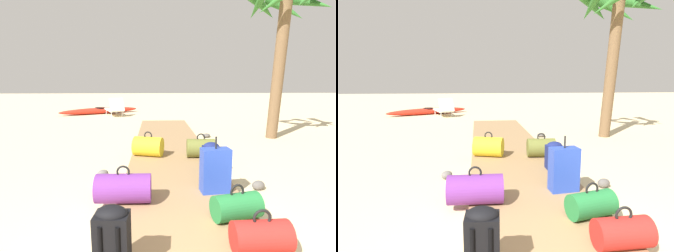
# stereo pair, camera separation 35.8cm
# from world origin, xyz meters

# --- Properties ---
(ground_plane) EXTENTS (60.00, 60.00, 0.00)m
(ground_plane) POSITION_xyz_m (0.00, 3.60, 0.00)
(ground_plane) COLOR beige
(boardwalk) EXTENTS (1.60, 8.99, 0.08)m
(boardwalk) POSITION_xyz_m (0.00, 4.50, 0.04)
(boardwalk) COLOR #9E7A51
(boardwalk) RESTS_ON ground
(duffel_bag_red) EXTENTS (0.51, 0.30, 0.39)m
(duffel_bag_red) POSITION_xyz_m (0.59, 1.09, 0.22)
(duffel_bag_red) COLOR red
(duffel_bag_red) RESTS_ON boardwalk
(duffel_bag_green) EXTENTS (0.56, 0.40, 0.40)m
(duffel_bag_green) POSITION_xyz_m (0.54, 1.64, 0.23)
(duffel_bag_green) COLOR #237538
(duffel_bag_green) RESTS_ON boardwalk
(duffel_bag_olive) EXTENTS (0.56, 0.39, 0.47)m
(duffel_bag_olive) POSITION_xyz_m (0.57, 4.03, 0.26)
(duffel_bag_olive) COLOR olive
(duffel_bag_olive) RESTS_ON boardwalk
(duffel_bag_yellow) EXTENTS (0.65, 0.53, 0.50)m
(duffel_bag_yellow) POSITION_xyz_m (-0.46, 4.17, 0.27)
(duffel_bag_yellow) COLOR gold
(duffel_bag_yellow) RESTS_ON boardwalk
(backpack_black) EXTENTS (0.27, 0.23, 0.56)m
(backpack_black) POSITION_xyz_m (-0.66, 0.88, 0.37)
(backpack_black) COLOR black
(backpack_black) RESTS_ON boardwalk
(backpack_navy) EXTENTS (0.28, 0.23, 0.47)m
(backpack_navy) POSITION_xyz_m (0.61, 3.29, 0.33)
(backpack_navy) COLOR navy
(backpack_navy) RESTS_ON boardwalk
(suitcase_blue) EXTENTS (0.40, 0.25, 0.76)m
(suitcase_blue) POSITION_xyz_m (0.47, 2.37, 0.38)
(suitcase_blue) COLOR #2847B7
(suitcase_blue) RESTS_ON boardwalk
(duffel_bag_purple) EXTENTS (0.68, 0.37, 0.47)m
(duffel_bag_purple) POSITION_xyz_m (-0.72, 2.11, 0.26)
(duffel_bag_purple) COLOR #6B2D84
(duffel_bag_purple) RESTS_ON boardwalk
(palm_tree_near_right) EXTENTS (2.05, 2.03, 4.03)m
(palm_tree_near_right) POSITION_xyz_m (2.96, 5.90, 3.11)
(palm_tree_near_right) COLOR brown
(palm_tree_near_right) RESTS_ON ground
(lounge_chair) EXTENTS (1.11, 1.62, 0.82)m
(lounge_chair) POSITION_xyz_m (-2.15, 11.11, 0.33)
(lounge_chair) COLOR white
(lounge_chair) RESTS_ON ground
(kayak) EXTENTS (3.63, 2.36, 0.30)m
(kayak) POSITION_xyz_m (-2.97, 11.91, 0.15)
(kayak) COLOR red
(kayak) RESTS_ON ground
(rock_right_mid) EXTENTS (0.32, 0.32, 0.11)m
(rock_right_mid) POSITION_xyz_m (1.11, 6.24, 0.05)
(rock_right_mid) COLOR #5B5651
(rock_right_mid) RESTS_ON ground
(rock_right_far) EXTENTS (0.21, 0.17, 0.14)m
(rock_right_far) POSITION_xyz_m (1.16, 2.58, 0.07)
(rock_right_far) COLOR #5B5651
(rock_right_far) RESTS_ON ground
(rock_left_mid) EXTENTS (0.24, 0.23, 0.13)m
(rock_left_mid) POSITION_xyz_m (-1.18, 3.21, 0.06)
(rock_left_mid) COLOR slate
(rock_left_mid) RESTS_ON ground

